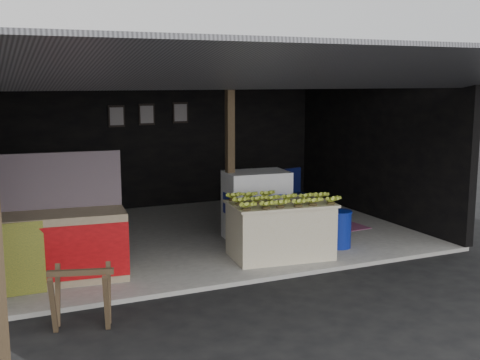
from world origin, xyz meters
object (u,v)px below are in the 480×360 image
neighbor_stall (63,243)px  white_crate (256,205)px  water_barrel (339,230)px  banana_table (280,230)px  plastic_chair (295,190)px  sawhorse (81,292)px

neighbor_stall → white_crate: bearing=20.5°
neighbor_stall → water_barrel: neighbor_stall is taller
neighbor_stall → water_barrel: size_ratio=3.02×
banana_table → neighbor_stall: neighbor_stall is taller
plastic_chair → neighbor_stall: bearing=-173.3°
water_barrel → plastic_chair: 1.91m
white_crate → sawhorse: 3.96m
banana_table → white_crate: size_ratio=1.42×
water_barrel → plastic_chair: size_ratio=0.57×
water_barrel → plastic_chair: plastic_chair is taller
white_crate → water_barrel: (0.93, -0.99, -0.28)m
neighbor_stall → plastic_chair: bearing=27.2°
neighbor_stall → water_barrel: 4.08m
sawhorse → water_barrel: size_ratio=1.33×
banana_table → plastic_chair: plastic_chair is taller
neighbor_stall → plastic_chair: size_ratio=1.72×
white_crate → plastic_chair: white_crate is taller
sawhorse → water_barrel: 4.34m
banana_table → neighbor_stall: (-3.01, 0.25, 0.08)m
water_barrel → banana_table: bearing=-176.1°
sawhorse → white_crate: bearing=52.4°
banana_table → white_crate: (0.13, 1.06, 0.15)m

